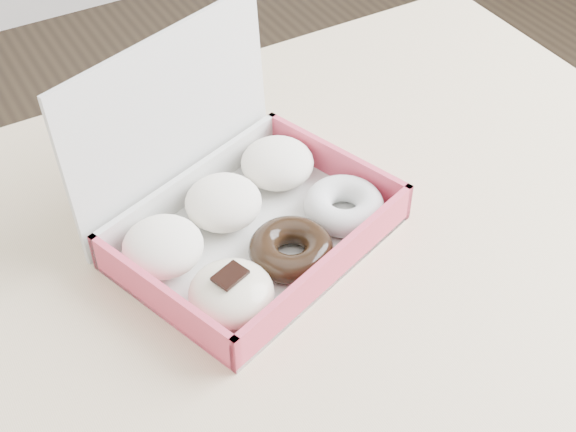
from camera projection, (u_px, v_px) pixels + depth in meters
table at (236, 352)px, 0.85m from camera, size 1.20×0.80×0.75m
donut_box at (243, 215)px, 0.84m from camera, size 0.34×0.31×0.20m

